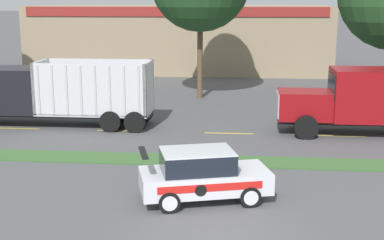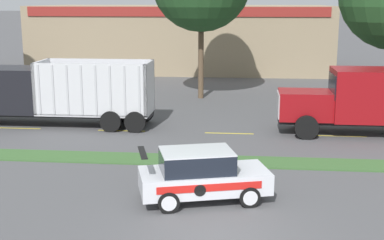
{
  "view_description": "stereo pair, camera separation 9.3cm",
  "coord_description": "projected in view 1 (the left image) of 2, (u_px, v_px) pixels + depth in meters",
  "views": [
    {
      "loc": [
        0.67,
        -13.77,
        6.42
      ],
      "look_at": [
        -1.34,
        7.24,
        1.66
      ],
      "focal_mm": 50.0,
      "sensor_mm": 36.0,
      "label": 1
    },
    {
      "loc": [
        0.77,
        -13.76,
        6.42
      ],
      "look_at": [
        -1.34,
        7.24,
        1.66
      ],
      "focal_mm": 50.0,
      "sensor_mm": 36.0,
      "label": 2
    }
  ],
  "objects": [
    {
      "name": "centre_line_3",
      "position": [
        121.0,
        131.0,
        26.78
      ],
      "size": [
        2.4,
        0.14,
        0.01
      ],
      "primitive_type": "cube",
      "color": "yellow",
      "rests_on": "ground_plane"
    },
    {
      "name": "grass_verge",
      "position": [
        224.0,
        161.0,
        21.65
      ],
      "size": [
        120.0,
        1.54,
        0.06
      ],
      "primitive_type": "cube",
      "color": "#3D6633",
      "rests_on": "ground_plane"
    },
    {
      "name": "centre_line_4",
      "position": [
        229.0,
        133.0,
        26.28
      ],
      "size": [
        2.4,
        0.14,
        0.01
      ],
      "primitive_type": "cube",
      "color": "yellow",
      "rests_on": "ground_plane"
    },
    {
      "name": "centre_line_2",
      "position": [
        17.0,
        128.0,
        27.29
      ],
      "size": [
        2.4,
        0.14,
        0.01
      ],
      "primitive_type": "cube",
      "color": "yellow",
      "rests_on": "ground_plane"
    },
    {
      "name": "ground_plane",
      "position": [
        215.0,
        236.0,
        14.84
      ],
      "size": [
        600.0,
        600.0,
        0.0
      ],
      "primitive_type": "plane",
      "color": "#515154"
    },
    {
      "name": "rally_car",
      "position": [
        202.0,
        175.0,
        17.32
      ],
      "size": [
        4.5,
        2.88,
        1.74
      ],
      "color": "silver",
      "rests_on": "ground_plane"
    },
    {
      "name": "centre_line_5",
      "position": [
        341.0,
        136.0,
        25.78
      ],
      "size": [
        2.4,
        0.14,
        0.01
      ],
      "primitive_type": "cube",
      "color": "yellow",
      "rests_on": "ground_plane"
    },
    {
      "name": "store_building_backdrop",
      "position": [
        182.0,
        37.0,
        50.62
      ],
      "size": [
        26.71,
        12.1,
        5.91
      ],
      "color": "#9E896B",
      "rests_on": "ground_plane"
    },
    {
      "name": "dump_truck_mid",
      "position": [
        377.0,
        101.0,
        25.69
      ],
      "size": [
        11.24,
        2.72,
        3.32
      ],
      "color": "black",
      "rests_on": "ground_plane"
    },
    {
      "name": "dump_truck_trail",
      "position": [
        35.0,
        95.0,
        27.75
      ],
      "size": [
        10.68,
        2.6,
        3.38
      ],
      "color": "black",
      "rests_on": "ground_plane"
    }
  ]
}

